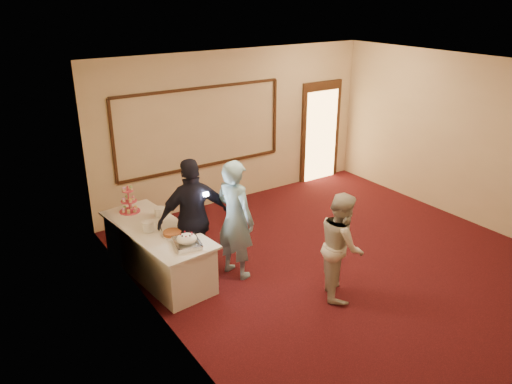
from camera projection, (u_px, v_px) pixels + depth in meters
floor at (356, 270)px, 7.71m from camera, size 7.00×7.00×0.00m
room_walls at (368, 144)px, 6.95m from camera, size 6.04×7.04×3.02m
wall_molding at (201, 128)px, 9.37m from camera, size 3.45×0.04×1.55m
doorway at (321, 132)px, 11.07m from camera, size 1.05×0.07×2.20m
buffet_table at (158, 251)px, 7.46m from camera, size 1.06×2.24×0.77m
pavlova_tray at (187, 240)px, 6.80m from camera, size 0.41×0.52×0.17m
cupcake_stand at (129, 202)px, 7.80m from camera, size 0.32×0.32×0.48m
plate_stack_a at (148, 226)px, 7.21m from camera, size 0.18×0.18×0.15m
plate_stack_b at (160, 212)px, 7.67m from camera, size 0.17×0.17×0.14m
tart at (172, 233)px, 7.09m from camera, size 0.30×0.30×0.06m
man at (235, 219)px, 7.27m from camera, size 0.61×0.76×1.82m
woman at (341, 245)px, 6.84m from camera, size 0.89×0.94×1.53m
guest at (194, 219)px, 7.27m from camera, size 1.13×0.59×1.84m
camera_flash at (206, 194)px, 6.99m from camera, size 0.08×0.06×0.05m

